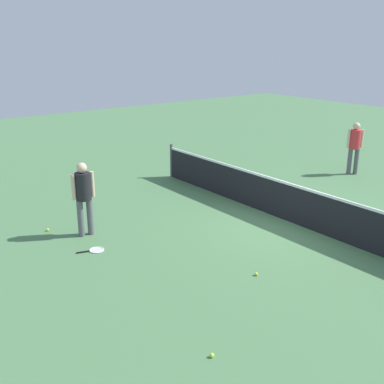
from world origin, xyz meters
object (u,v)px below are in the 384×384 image
(player_far_side, at_px, (355,144))
(tennis_ball_midcourt, at_px, (256,274))
(tennis_racket_near_player, at_px, (95,250))
(player_near_side, at_px, (84,193))
(tennis_ball_by_net, at_px, (212,355))
(tennis_ball_near_player, at_px, (48,230))

(player_far_side, relative_size, tennis_ball_midcourt, 25.76)
(tennis_ball_midcourt, bearing_deg, tennis_racket_near_player, -146.34)
(player_near_side, distance_m, tennis_ball_by_net, 5.19)
(player_near_side, bearing_deg, tennis_racket_near_player, -14.48)
(player_far_side, bearing_deg, player_near_side, -94.38)
(tennis_racket_near_player, height_order, tennis_ball_near_player, tennis_ball_near_player)
(player_far_side, xyz_separation_m, tennis_racket_near_player, (0.19, -9.39, -1.00))
(player_near_side, bearing_deg, tennis_ball_near_player, -141.14)
(player_far_side, relative_size, tennis_ball_near_player, 25.76)
(tennis_racket_near_player, xyz_separation_m, tennis_ball_near_player, (-1.65, -0.39, 0.02))
(player_near_side, relative_size, tennis_ball_midcourt, 25.76)
(player_near_side, height_order, tennis_ball_by_net, player_near_side)
(tennis_ball_by_net, bearing_deg, tennis_ball_midcourt, 120.94)
(tennis_ball_near_player, height_order, tennis_ball_midcourt, same)
(tennis_racket_near_player, height_order, tennis_ball_midcourt, tennis_ball_midcourt)
(player_near_side, xyz_separation_m, player_far_side, (0.70, 9.16, 0.00))
(tennis_ball_near_player, bearing_deg, tennis_racket_near_player, 13.21)
(player_near_side, height_order, tennis_ball_near_player, player_near_side)
(tennis_ball_by_net, bearing_deg, tennis_racket_near_player, 175.84)
(tennis_ball_near_player, height_order, tennis_ball_by_net, same)
(player_far_side, distance_m, tennis_ball_near_player, 9.94)
(player_near_side, relative_size, tennis_ball_near_player, 25.76)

